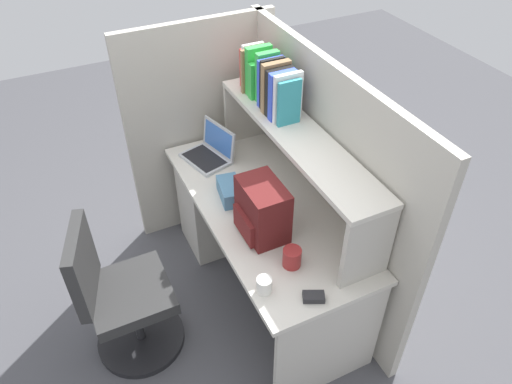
{
  "coord_description": "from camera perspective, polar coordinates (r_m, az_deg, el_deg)",
  "views": [
    {
      "loc": [
        1.9,
        -0.97,
        2.62
      ],
      "look_at": [
        0.0,
        -0.05,
        0.85
      ],
      "focal_mm": 34.18,
      "sensor_mm": 36.0,
      "label": 1
    }
  ],
  "objects": [
    {
      "name": "ground_plane",
      "position": [
        3.38,
        0.78,
        -10.88
      ],
      "size": [
        8.0,
        8.0,
        0.0
      ],
      "primitive_type": "plane",
      "color": "#4C4C51"
    },
    {
      "name": "desk",
      "position": [
        3.33,
        -2.13,
        -1.77
      ],
      "size": [
        1.6,
        0.7,
        0.73
      ],
      "color": "beige",
      "rests_on": "ground_plane"
    },
    {
      "name": "cubicle_partition_rear",
      "position": [
        2.97,
        7.49,
        1.2
      ],
      "size": [
        1.84,
        0.05,
        1.55
      ],
      "primitive_type": "cube",
      "color": "#B2ADA0",
      "rests_on": "ground_plane"
    },
    {
      "name": "cubicle_partition_left",
      "position": [
        3.44,
        -6.2,
        7.25
      ],
      "size": [
        0.05,
        1.06,
        1.55
      ],
      "primitive_type": "cube",
      "color": "#B2ADA0",
      "rests_on": "ground_plane"
    },
    {
      "name": "overhead_hutch",
      "position": [
        2.71,
        4.79,
        5.24
      ],
      "size": [
        1.44,
        0.28,
        0.45
      ],
      "color": "#BCB7AC",
      "rests_on": "desk"
    },
    {
      "name": "reference_books_on_shelf",
      "position": [
        2.85,
        1.59,
        12.75
      ],
      "size": [
        0.53,
        0.19,
        0.3
      ],
      "color": "red",
      "rests_on": "overhead_hutch"
    },
    {
      "name": "laptop",
      "position": [
        3.21,
        -5.37,
        4.73
      ],
      "size": [
        0.36,
        0.32,
        0.22
      ],
      "color": "#B7BABF",
      "rests_on": "desk"
    },
    {
      "name": "backpack",
      "position": [
        2.59,
        0.67,
        -2.17
      ],
      "size": [
        0.3,
        0.22,
        0.32
      ],
      "color": "#591919",
      "rests_on": "desk"
    },
    {
      "name": "computer_mouse",
      "position": [
        2.39,
        6.76,
        -12.09
      ],
      "size": [
        0.1,
        0.12,
        0.03
      ],
      "primitive_type": "cube",
      "rotation": [
        0.0,
        0.0,
        -0.44
      ],
      "color": "#262628",
      "rests_on": "desk"
    },
    {
      "name": "paper_cup",
      "position": [
        2.39,
        0.96,
        -10.83
      ],
      "size": [
        0.08,
        0.08,
        0.08
      ],
      "primitive_type": "cylinder",
      "color": "white",
      "rests_on": "desk"
    },
    {
      "name": "tissue_box",
      "position": [
        2.88,
        -3.05,
        0.12
      ],
      "size": [
        0.24,
        0.15,
        0.1
      ],
      "primitive_type": "cube",
      "rotation": [
        0.0,
        0.0,
        -0.16
      ],
      "color": "teal",
      "rests_on": "desk"
    },
    {
      "name": "snack_canister",
      "position": [
        2.49,
        4.23,
        -7.64
      ],
      "size": [
        0.1,
        0.1,
        0.11
      ],
      "primitive_type": "cylinder",
      "color": "maroon",
      "rests_on": "desk"
    },
    {
      "name": "office_chair",
      "position": [
        2.9,
        -15.45,
        -12.21
      ],
      "size": [
        0.52,
        0.54,
        0.93
      ],
      "rotation": [
        0.0,
        0.0,
        2.84
      ],
      "color": "black",
      "rests_on": "ground_plane"
    }
  ]
}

